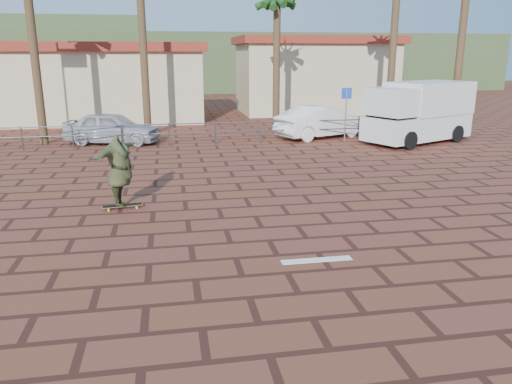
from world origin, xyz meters
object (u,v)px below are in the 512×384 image
at_px(campervan, 419,111).
at_px(car_white, 321,122).
at_px(longboard, 122,206).
at_px(skateboarder, 120,171).
at_px(car_silver, 112,128).

relative_size(campervan, car_white, 1.22).
bearing_deg(longboard, campervan, 25.20).
bearing_deg(car_white, skateboarder, 117.52).
relative_size(longboard, car_silver, 0.25).
relative_size(skateboarder, campervan, 0.40).
bearing_deg(campervan, car_white, 128.90).
bearing_deg(skateboarder, longboard, -115.20).
relative_size(longboard, car_white, 0.23).
bearing_deg(car_silver, longboard, -158.74).
bearing_deg(campervan, skateboarder, -171.00).
height_order(campervan, car_silver, campervan).
height_order(longboard, car_silver, car_silver).
height_order(longboard, campervan, campervan).
relative_size(longboard, campervan, 0.19).
xyz_separation_m(campervan, car_white, (-3.91, 1.97, -0.65)).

